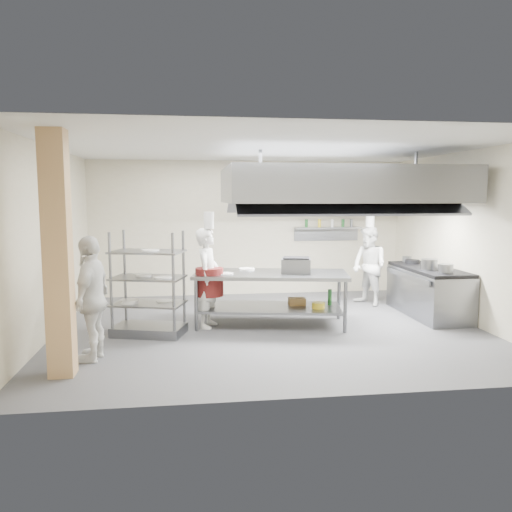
{
  "coord_description": "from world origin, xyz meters",
  "views": [
    {
      "loc": [
        -1.32,
        -8.14,
        2.2
      ],
      "look_at": [
        -0.2,
        0.2,
        1.2
      ],
      "focal_mm": 35.0,
      "sensor_mm": 36.0,
      "label": 1
    }
  ],
  "objects": [
    {
      "name": "floor",
      "position": [
        0.0,
        0.0,
        0.0
      ],
      "size": [
        7.0,
        7.0,
        0.0
      ],
      "primitive_type": "plane",
      "color": "#3A3A3D",
      "rests_on": "ground"
    },
    {
      "name": "ceiling",
      "position": [
        0.0,
        0.0,
        3.0
      ],
      "size": [
        7.0,
        7.0,
        0.0
      ],
      "primitive_type": "plane",
      "rotation": [
        3.14,
        0.0,
        0.0
      ],
      "color": "silver",
      "rests_on": "wall_back"
    },
    {
      "name": "wall_back",
      "position": [
        0.0,
        3.0,
        1.5
      ],
      "size": [
        7.0,
        0.0,
        7.0
      ],
      "primitive_type": "plane",
      "rotation": [
        1.57,
        0.0,
        0.0
      ],
      "color": "#BFB497",
      "rests_on": "ground"
    },
    {
      "name": "wall_left",
      "position": [
        -3.5,
        0.0,
        1.5
      ],
      "size": [
        0.0,
        6.0,
        6.0
      ],
      "primitive_type": "plane",
      "rotation": [
        1.57,
        0.0,
        1.57
      ],
      "color": "#BFB497",
      "rests_on": "ground"
    },
    {
      "name": "wall_right",
      "position": [
        3.5,
        0.0,
        1.5
      ],
      "size": [
        0.0,
        6.0,
        6.0
      ],
      "primitive_type": "plane",
      "rotation": [
        1.57,
        0.0,
        -1.57
      ],
      "color": "#BFB497",
      "rests_on": "ground"
    },
    {
      "name": "column",
      "position": [
        -2.9,
        -1.9,
        1.5
      ],
      "size": [
        0.3,
        0.3,
        3.0
      ],
      "primitive_type": "cube",
      "color": "tan",
      "rests_on": "floor"
    },
    {
      "name": "exhaust_hood",
      "position": [
        1.3,
        0.4,
        2.4
      ],
      "size": [
        4.0,
        2.5,
        0.6
      ],
      "primitive_type": "cube",
      "color": "gray",
      "rests_on": "ceiling"
    },
    {
      "name": "hood_strip_a",
      "position": [
        0.4,
        0.4,
        2.08
      ],
      "size": [
        1.6,
        0.12,
        0.04
      ],
      "primitive_type": "cube",
      "color": "white",
      "rests_on": "exhaust_hood"
    },
    {
      "name": "hood_strip_b",
      "position": [
        2.2,
        0.4,
        2.08
      ],
      "size": [
        1.6,
        0.12,
        0.04
      ],
      "primitive_type": "cube",
      "color": "white",
      "rests_on": "exhaust_hood"
    },
    {
      "name": "wall_shelf",
      "position": [
        1.8,
        2.84,
        1.5
      ],
      "size": [
        1.5,
        0.28,
        0.04
      ],
      "primitive_type": "cube",
      "color": "gray",
      "rests_on": "wall_back"
    },
    {
      "name": "island",
      "position": [
        0.06,
        0.2,
        0.46
      ],
      "size": [
        2.75,
        1.54,
        0.91
      ],
      "primitive_type": null,
      "rotation": [
        0.0,
        0.0,
        -0.19
      ],
      "color": "gray",
      "rests_on": "floor"
    },
    {
      "name": "island_worktop",
      "position": [
        0.06,
        0.2,
        0.88
      ],
      "size": [
        2.75,
        1.54,
        0.06
      ],
      "primitive_type": "cube",
      "rotation": [
        0.0,
        0.0,
        -0.19
      ],
      "color": "gray",
      "rests_on": "island"
    },
    {
      "name": "island_undershelf",
      "position": [
        0.06,
        0.2,
        0.3
      ],
      "size": [
        2.53,
        1.4,
        0.04
      ],
      "primitive_type": "cube",
      "rotation": [
        0.0,
        0.0,
        -0.19
      ],
      "color": "slate",
      "rests_on": "island"
    },
    {
      "name": "pass_rack",
      "position": [
        -1.98,
        -0.16,
        0.83
      ],
      "size": [
        1.24,
        0.93,
        1.66
      ],
      "primitive_type": null,
      "rotation": [
        0.0,
        0.0,
        -0.28
      ],
      "color": "gray",
      "rests_on": "floor"
    },
    {
      "name": "cooking_range",
      "position": [
        3.08,
        0.5,
        0.42
      ],
      "size": [
        0.8,
        2.0,
        0.84
      ],
      "primitive_type": "cube",
      "color": "slate",
      "rests_on": "floor"
    },
    {
      "name": "range_top",
      "position": [
        3.08,
        0.5,
        0.87
      ],
      "size": [
        0.78,
        1.96,
        0.06
      ],
      "primitive_type": "cube",
      "color": "black",
      "rests_on": "cooking_range"
    },
    {
      "name": "chef_head",
      "position": [
        -1.02,
        0.2,
        0.84
      ],
      "size": [
        0.57,
        0.71,
        1.68
      ],
      "primitive_type": "imported",
      "rotation": [
        0.0,
        0.0,
        1.26
      ],
      "color": "white",
      "rests_on": "floor"
    },
    {
      "name": "chef_line",
      "position": [
        2.3,
        1.5,
        0.8
      ],
      "size": [
        0.88,
        0.96,
        1.61
      ],
      "primitive_type": "imported",
      "rotation": [
        0.0,
        0.0,
        -1.14
      ],
      "color": "white",
      "rests_on": "floor"
    },
    {
      "name": "chef_plating",
      "position": [
        -2.63,
        -1.32,
        0.85
      ],
      "size": [
        0.57,
        1.05,
        1.69
      ],
      "primitive_type": "imported",
      "rotation": [
        0.0,
        0.0,
        -1.74
      ],
      "color": "white",
      "rests_on": "floor"
    },
    {
      "name": "griddle",
      "position": [
        0.48,
        0.14,
        1.03
      ],
      "size": [
        0.57,
        0.49,
        0.24
      ],
      "primitive_type": "cube",
      "rotation": [
        0.0,
        0.0,
        -0.23
      ],
      "color": "slate",
      "rests_on": "island_worktop"
    },
    {
      "name": "wicker_basket",
      "position": [
        0.53,
        0.25,
        0.38
      ],
      "size": [
        0.29,
        0.2,
        0.13
      ],
      "primitive_type": "cube",
      "rotation": [
        0.0,
        0.0,
        -0.01
      ],
      "color": "olive",
      "rests_on": "island_undershelf"
    },
    {
      "name": "stockpot",
      "position": [
        2.94,
        0.22,
        1.0
      ],
      "size": [
        0.28,
        0.28,
        0.19
      ],
      "primitive_type": "cylinder",
      "color": "gray",
      "rests_on": "range_top"
    },
    {
      "name": "plate_stack",
      "position": [
        -1.98,
        -0.16,
        0.54
      ],
      "size": [
        0.28,
        0.28,
        0.05
      ],
      "primitive_type": "cylinder",
      "color": "white",
      "rests_on": "pass_rack"
    }
  ]
}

